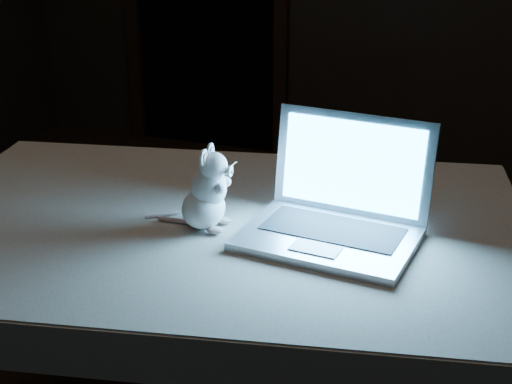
% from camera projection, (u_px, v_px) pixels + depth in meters
% --- Properties ---
extents(table, '(1.58, 1.18, 0.76)m').
position_uv_depth(table, '(220.00, 351.00, 2.01)').
color(table, black).
rests_on(table, floor).
extents(tablecloth, '(1.59, 1.11, 0.11)m').
position_uv_depth(tablecloth, '(224.00, 245.00, 1.85)').
color(tablecloth, beige).
rests_on(tablecloth, table).
extents(laptop, '(0.43, 0.38, 0.27)m').
position_uv_depth(laptop, '(330.00, 190.00, 1.69)').
color(laptop, '#BBBBC0').
rests_on(laptop, tablecloth).
extents(plush_mouse, '(0.16, 0.16, 0.21)m').
position_uv_depth(plush_mouse, '(203.00, 188.00, 1.78)').
color(plush_mouse, white).
rests_on(plush_mouse, tablecloth).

